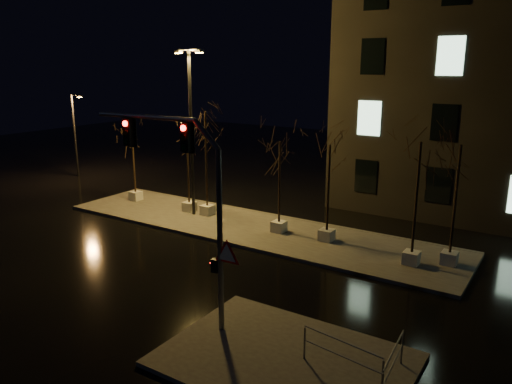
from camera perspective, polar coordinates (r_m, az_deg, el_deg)
The scene contains 15 objects.
ground at distance 21.84m, azimuth -9.51°, elevation -8.46°, with size 90.00×90.00×0.00m, color black.
median at distance 26.24m, azimuth -0.71°, elevation -4.10°, with size 22.00×5.00×0.15m, color #484440.
sidewalk_corner at distance 15.33m, azimuth 3.33°, elevation -18.59°, with size 7.00×5.00×0.15m, color #484440.
tree_0 at distance 31.40m, azimuth -13.93°, elevation 5.29°, with size 1.80×1.80×4.61m.
tree_1 at distance 28.36m, azimuth -7.83°, elevation 4.57°, with size 1.80×1.80×4.58m.
tree_2 at distance 27.38m, azimuth -5.79°, elevation 6.50°, with size 1.80×1.80×5.96m.
tree_3 at distance 24.50m, azimuth 2.72°, elevation 3.44°, with size 1.80×1.80×4.75m.
tree_4 at distance 23.46m, azimuth 8.36°, elevation 2.86°, with size 1.80×1.80×4.77m.
tree_5 at distance 21.33m, azimuth 18.09°, elevation 2.40°, with size 1.80×1.80×5.38m.
tree_6 at distance 21.86m, azimuth 22.11°, elevation 2.10°, with size 1.80×1.80×5.28m.
traffic_signal_mast at distance 15.61m, azimuth -7.57°, elevation -0.01°, with size 5.51×0.42×6.72m.
streetlight_main at distance 27.47m, azimuth -7.45°, elevation 7.93°, with size 2.25×0.73×9.04m.
streetlight_far at distance 40.27m, azimuth -19.95°, elevation 6.47°, with size 1.22×0.21×6.23m.
guard_rail_a at distance 14.34m, azimuth 9.75°, elevation -17.67°, with size 2.48×0.43×1.08m.
guard_rail_b at distance 14.32m, azimuth 15.40°, elevation -18.16°, with size 0.22×2.23×1.06m.
Camera 1 is at (13.73, -14.74, 8.43)m, focal length 35.00 mm.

